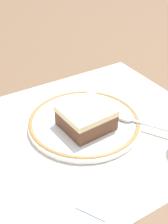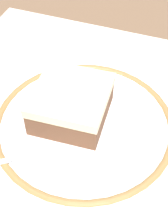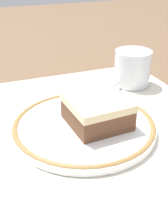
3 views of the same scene
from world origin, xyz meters
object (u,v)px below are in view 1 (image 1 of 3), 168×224
spoon (133,120)px  sugar_packet (95,206)px  plate (84,122)px  cake_slice (85,116)px

spoon → sugar_packet: spoon is taller
plate → spoon: (-0.08, 0.05, 0.01)m
plate → sugar_packet: (0.09, 0.18, -0.00)m
cake_slice → plate: bearing=-115.8°
cake_slice → spoon: (-0.09, 0.04, -0.02)m
plate → cake_slice: (0.01, 0.01, 0.03)m
spoon → sugar_packet: bearing=35.8°
spoon → sugar_packet: (0.17, 0.12, -0.01)m
cake_slice → sugar_packet: cake_slice is taller
cake_slice → spoon: size_ratio=0.86×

